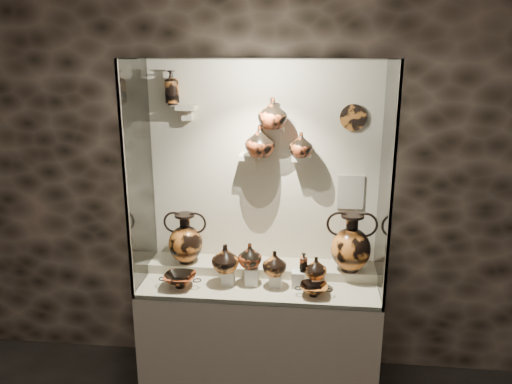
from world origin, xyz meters
TOP-DOWN VIEW (x-y plane):
  - wall_back at (0.00, 2.50)m, footprint 5.00×0.02m
  - plinth at (0.00, 2.18)m, footprint 1.70×0.60m
  - front_tier at (0.00, 2.18)m, footprint 1.68×0.58m
  - rear_tier at (0.00, 2.35)m, footprint 1.70×0.25m
  - back_panel at (0.00, 2.50)m, footprint 1.70×0.03m
  - glass_front at (0.00, 1.88)m, footprint 1.70×0.01m
  - glass_left at (-0.85, 2.18)m, footprint 0.01×0.60m
  - glass_right at (0.85, 2.18)m, footprint 0.01×0.60m
  - glass_top at (0.00, 2.18)m, footprint 1.70×0.60m
  - frame_post_left at (-0.84, 1.89)m, footprint 0.02×0.02m
  - frame_post_right at (0.84, 1.89)m, footprint 0.02×0.02m
  - pedestal_a at (-0.22, 2.13)m, footprint 0.09×0.09m
  - pedestal_b at (-0.05, 2.13)m, footprint 0.09×0.09m
  - pedestal_c at (0.12, 2.13)m, footprint 0.09×0.09m
  - pedestal_d at (0.28, 2.13)m, footprint 0.09×0.09m
  - pedestal_e at (0.42, 2.13)m, footprint 0.09×0.09m
  - bracket_ul at (-0.55, 2.42)m, footprint 0.14×0.12m
  - bracket_ca at (-0.10, 2.42)m, footprint 0.14×0.12m
  - bracket_cb at (0.10, 2.42)m, footprint 0.10×0.12m
  - bracket_cc at (0.28, 2.42)m, footprint 0.14×0.12m
  - amphora_left at (-0.57, 2.32)m, footprint 0.35×0.35m
  - amphora_right at (0.65, 2.30)m, footprint 0.37×0.37m
  - jug_a at (-0.24, 2.11)m, footprint 0.23×0.23m
  - jug_b at (-0.06, 2.14)m, footprint 0.18×0.18m
  - jug_c at (0.11, 2.11)m, footprint 0.22×0.22m
  - jug_e at (0.40, 2.11)m, footprint 0.20×0.20m
  - lekythos_small at (0.31, 2.13)m, footprint 0.07×0.07m
  - kylix_left at (-0.55, 2.04)m, footprint 0.36×0.34m
  - kylix_right at (0.39, 2.01)m, footprint 0.29×0.26m
  - lekythos_tall at (-0.65, 2.42)m, footprint 0.11×0.11m
  - ovoid_vase_a at (-0.02, 2.36)m, footprint 0.25×0.25m
  - ovoid_vase_b at (0.07, 2.37)m, footprint 0.27×0.27m
  - ovoid_vase_c at (0.27, 2.39)m, footprint 0.21×0.21m
  - wall_plate at (0.63, 2.47)m, footprint 0.19×0.02m
  - info_placard at (0.64, 2.47)m, footprint 0.19×0.01m

SIDE VIEW (x-z plane):
  - plinth at x=0.00m, z-range 0.00..0.80m
  - front_tier at x=0.00m, z-range 0.80..0.83m
  - rear_tier at x=0.00m, z-range 0.80..0.90m
  - pedestal_e at x=0.42m, z-range 0.83..0.91m
  - pedestal_c at x=0.12m, z-range 0.83..0.92m
  - kylix_right at x=0.39m, z-range 0.83..0.93m
  - pedestal_a at x=-0.22m, z-range 0.83..0.93m
  - kylix_left at x=-0.55m, z-range 0.83..0.95m
  - pedestal_d at x=0.28m, z-range 0.83..0.95m
  - pedestal_b at x=-0.05m, z-range 0.83..0.96m
  - jug_e at x=0.40m, z-range 0.91..1.07m
  - jug_c at x=0.11m, z-range 0.92..1.10m
  - lekythos_small at x=0.31m, z-range 0.95..1.11m
  - jug_a at x=-0.24m, z-range 0.93..1.13m
  - jug_b at x=-0.06m, z-range 0.96..1.14m
  - amphora_left at x=-0.57m, z-range 0.90..1.29m
  - amphora_right at x=0.65m, z-range 0.90..1.33m
  - info_placard at x=0.64m, z-range 1.31..1.57m
  - wall_back at x=0.00m, z-range 0.00..3.20m
  - back_panel at x=0.00m, z-range 0.80..2.40m
  - glass_front at x=0.00m, z-range 0.80..2.40m
  - glass_left at x=-0.85m, z-range 0.80..2.40m
  - glass_right at x=0.85m, z-range 0.80..2.40m
  - frame_post_left at x=-0.84m, z-range 0.80..2.40m
  - frame_post_right at x=0.84m, z-range 0.80..2.40m
  - bracket_ca at x=-0.10m, z-range 1.68..1.72m
  - bracket_cc at x=0.28m, z-range 1.68..1.72m
  - ovoid_vase_c at x=0.27m, z-range 1.72..1.89m
  - ovoid_vase_a at x=-0.02m, z-range 1.72..1.94m
  - bracket_cb at x=0.10m, z-range 1.88..1.92m
  - wall_plate at x=0.63m, z-range 1.89..2.08m
  - ovoid_vase_b at x=0.07m, z-range 1.92..2.13m
  - bracket_ul at x=-0.55m, z-range 2.03..2.07m
  - lekythos_tall at x=-0.65m, z-range 2.07..2.34m
  - glass_top at x=0.00m, z-range 2.39..2.40m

